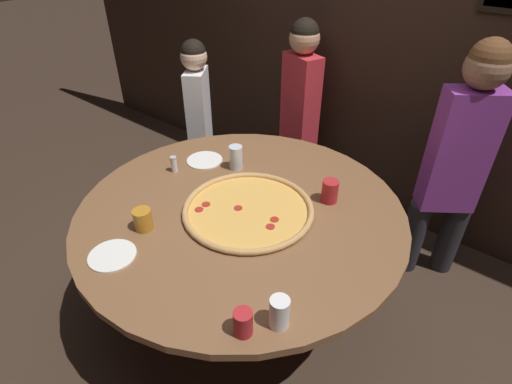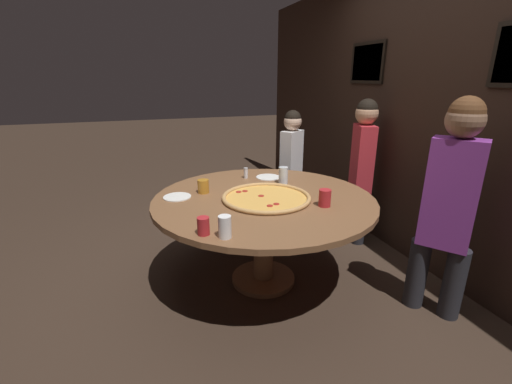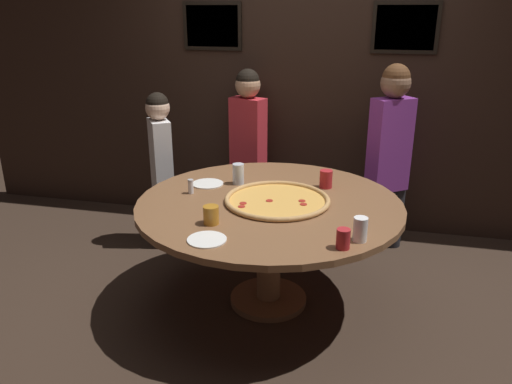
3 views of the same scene
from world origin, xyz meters
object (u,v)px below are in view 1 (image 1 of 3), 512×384
Objects in this scene: dining_table at (241,225)px; diner_side_right at (199,114)px; giant_pizza at (248,209)px; diner_centre_back at (300,105)px; white_plate_right_side at (112,255)px; diner_far_left at (458,157)px; drink_cup_near_left at (236,157)px; condiment_shaker at (174,164)px; drink_cup_near_right at (279,313)px; drink_cup_by_shaker at (243,323)px; drink_cup_centre_back at (143,220)px; white_plate_near_front at (205,160)px; drink_cup_far_left at (330,191)px.

dining_table is 1.32× the size of diner_side_right.
diner_centre_back is at bearing 112.25° from giant_pizza.
white_plate_right_side is 0.15× the size of diner_centre_back.
diner_far_left is (0.96, 1.65, 0.11)m from white_plate_right_side.
diner_far_left is at bearing 35.65° from drink_cup_near_left.
drink_cup_near_left reaches higher than condiment_shaker.
drink_cup_near_right is 2.01m from diner_side_right.
diner_centre_back is at bearing 118.09° from drink_cup_by_shaker.
giant_pizza is 6.28× the size of drink_cup_centre_back.
diner_far_left is (1.24, 0.80, 0.11)m from white_plate_near_front.
condiment_shaker is at bearing -134.94° from drink_cup_near_left.
drink_cup_centre_back is at bearing 177.64° from drink_cup_near_right.
white_plate_right_side is 1.84m from diner_centre_back.
drink_cup_by_shaker is at bearing 5.58° from white_plate_right_side.
drink_cup_centre_back is 0.83m from drink_cup_near_right.
white_plate_right_side is 0.14× the size of diner_far_left.
drink_cup_centre_back is 0.08× the size of diner_centre_back.
condiment_shaker is (-1.12, 0.48, -0.02)m from drink_cup_near_right.
giant_pizza is 1.28m from diner_centre_back.
white_plate_near_front is 0.15× the size of diner_centre_back.
drink_cup_near_right is 0.09× the size of diner_far_left.
drink_cup_near_left is (-0.03, 0.70, 0.02)m from drink_cup_centre_back.
drink_cup_far_left is (0.58, 0.76, 0.01)m from drink_cup_centre_back.
drink_cup_by_shaker is 1.99m from diner_centre_back.
drink_cup_near_left is 0.88m from diner_side_right.
drink_cup_near_right reaches higher than white_plate_near_front.
drink_cup_centre_back is at bearing -69.95° from white_plate_near_front.
diner_side_right is at bearing 57.97° from diner_centre_back.
diner_side_right is at bearing 121.91° from white_plate_right_side.
giant_pizza is 5.06× the size of drink_cup_near_right.
diner_centre_back is at bearing 86.97° from white_plate_near_front.
drink_cup_near_left is at bearing 94.44° from white_plate_right_side.
dining_table is 2.52× the size of giant_pizza.
drink_cup_near_left is 0.92m from white_plate_right_side.
drink_cup_near_right is at bearing -159.95° from diner_side_right.
drink_cup_near_right is 0.61× the size of white_plate_near_front.
diner_centre_back is (-0.76, 0.85, 0.01)m from drink_cup_far_left.
drink_cup_centre_back reaches higher than giant_pizza.
white_plate_near_front is (-0.21, -0.06, -0.07)m from drink_cup_near_left.
diner_centre_back is at bearing 121.71° from drink_cup_near_right.
giant_pizza is at bearing -2.06° from condiment_shaker.
white_plate_right_side and white_plate_near_front have the same top height.
drink_cup_centre_back is 0.77m from drink_cup_by_shaker.
diner_centre_back is (-0.23, 1.82, 0.06)m from white_plate_right_side.
drink_cup_far_left is at bearing 21.52° from diner_far_left.
drink_cup_centre_back is 1.11× the size of condiment_shaker.
drink_cup_by_shaker is at bearing -29.47° from condiment_shaker.
drink_cup_by_shaker is 0.14m from drink_cup_near_right.
giant_pizza reaches higher than white_plate_right_side.
dining_table is 17.48× the size of condiment_shaker.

